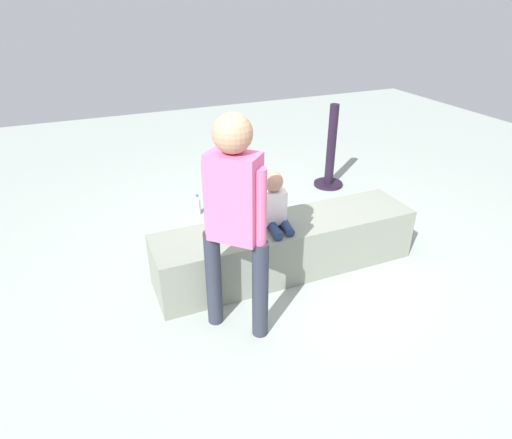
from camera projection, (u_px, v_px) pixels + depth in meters
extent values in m
plane|color=#95A198|center=(286.00, 269.00, 3.89)|extent=(12.00, 12.00, 0.00)
cube|color=gray|center=(286.00, 246.00, 3.77)|extent=(2.31, 0.54, 0.47)
cylinder|color=navy|center=(274.00, 230.00, 3.48)|extent=(0.12, 0.26, 0.08)
cylinder|color=navy|center=(286.00, 226.00, 3.54)|extent=(0.12, 0.26, 0.08)
cube|color=white|center=(273.00, 207.00, 3.53)|extent=(0.23, 0.17, 0.28)
sphere|color=tan|center=(273.00, 182.00, 3.42)|extent=(0.16, 0.16, 0.16)
cylinder|color=tan|center=(261.00, 211.00, 3.47)|extent=(0.05, 0.05, 0.21)
cylinder|color=tan|center=(284.00, 204.00, 3.58)|extent=(0.05, 0.05, 0.21)
cylinder|color=#282D3A|center=(260.00, 291.00, 2.98)|extent=(0.11, 0.11, 0.77)
cylinder|color=#282D3A|center=(214.00, 279.00, 3.10)|extent=(0.11, 0.11, 0.77)
cube|color=#E15E8E|center=(234.00, 198.00, 2.72)|extent=(0.37, 0.37, 0.59)
sphere|color=tan|center=(232.00, 133.00, 2.52)|extent=(0.25, 0.25, 0.25)
cylinder|color=#E15E8E|center=(259.00, 210.00, 2.69)|extent=(0.09, 0.09, 0.56)
cylinder|color=#E15E8E|center=(210.00, 201.00, 2.80)|extent=(0.09, 0.09, 0.56)
cylinder|color=yellow|center=(244.00, 237.00, 3.45)|extent=(0.22, 0.22, 0.01)
cylinder|color=#905939|center=(244.00, 233.00, 3.44)|extent=(0.10, 0.10, 0.04)
cylinder|color=pink|center=(244.00, 231.00, 3.42)|extent=(0.10, 0.10, 0.01)
cube|color=silver|center=(251.00, 235.00, 3.46)|extent=(0.11, 0.04, 0.00)
cube|color=#B259BF|center=(215.00, 208.00, 4.59)|extent=(0.21, 0.11, 0.33)
torus|color=white|center=(210.00, 194.00, 4.49)|extent=(0.08, 0.01, 0.08)
torus|color=white|center=(219.00, 193.00, 4.53)|extent=(0.08, 0.01, 0.08)
cylinder|color=black|center=(328.00, 184.00, 5.51)|extent=(0.36, 0.36, 0.04)
cylinder|color=black|center=(331.00, 145.00, 5.26)|extent=(0.11, 0.11, 0.99)
cylinder|color=silver|center=(296.00, 218.00, 4.56)|extent=(0.06, 0.06, 0.17)
cone|color=silver|center=(296.00, 209.00, 4.51)|extent=(0.06, 0.06, 0.03)
cylinder|color=#268C3F|center=(296.00, 207.00, 4.50)|extent=(0.03, 0.03, 0.02)
cylinder|color=silver|center=(198.00, 206.00, 4.78)|extent=(0.06, 0.06, 0.18)
cone|color=silver|center=(197.00, 198.00, 4.73)|extent=(0.06, 0.06, 0.03)
cylinder|color=blue|center=(197.00, 196.00, 4.72)|extent=(0.03, 0.03, 0.02)
cube|color=black|center=(240.00, 229.00, 4.30)|extent=(0.33, 0.14, 0.21)
torus|color=black|center=(240.00, 220.00, 4.25)|extent=(0.24, 0.01, 0.24)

